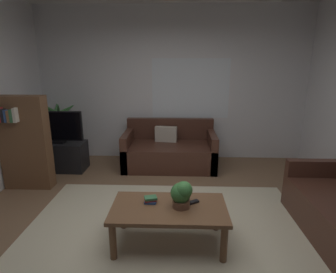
{
  "coord_description": "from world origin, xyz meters",
  "views": [
    {
      "loc": [
        0.11,
        -2.7,
        1.88
      ],
      "look_at": [
        0.0,
        0.3,
        1.05
      ],
      "focal_mm": 29.5,
      "sensor_mm": 36.0,
      "label": 1
    }
  ],
  "objects_px": {
    "book_on_table_1": "(150,200)",
    "remote_on_table_0": "(192,202)",
    "coffee_table": "(169,212)",
    "potted_plant_on_table": "(182,194)",
    "couch_under_window": "(170,152)",
    "book_on_table_0": "(151,202)",
    "bookshelf_corner": "(25,142)",
    "potted_palm_corner": "(60,133)",
    "tv_stand": "(60,156)",
    "book_on_table_2": "(151,198)",
    "tv": "(56,127)"
  },
  "relations": [
    {
      "from": "couch_under_window",
      "to": "book_on_table_1",
      "type": "relative_size",
      "value": 13.55
    },
    {
      "from": "couch_under_window",
      "to": "coffee_table",
      "type": "distance_m",
      "value": 2.23
    },
    {
      "from": "book_on_table_1",
      "to": "book_on_table_2",
      "type": "xyz_separation_m",
      "value": [
        0.0,
        -0.0,
        0.02
      ]
    },
    {
      "from": "tv_stand",
      "to": "book_on_table_2",
      "type": "bearing_deg",
      "value": -46.65
    },
    {
      "from": "book_on_table_0",
      "to": "bookshelf_corner",
      "type": "height_order",
      "value": "bookshelf_corner"
    },
    {
      "from": "book_on_table_1",
      "to": "bookshelf_corner",
      "type": "relative_size",
      "value": 0.09
    },
    {
      "from": "potted_plant_on_table",
      "to": "book_on_table_1",
      "type": "bearing_deg",
      "value": 166.43
    },
    {
      "from": "coffee_table",
      "to": "bookshelf_corner",
      "type": "xyz_separation_m",
      "value": [
        -2.17,
        1.28,
        0.35
      ]
    },
    {
      "from": "potted_plant_on_table",
      "to": "tv_stand",
      "type": "xyz_separation_m",
      "value": [
        -2.12,
        1.98,
        -0.33
      ]
    },
    {
      "from": "potted_palm_corner",
      "to": "couch_under_window",
      "type": "bearing_deg",
      "value": -6.22
    },
    {
      "from": "potted_plant_on_table",
      "to": "coffee_table",
      "type": "bearing_deg",
      "value": -177.91
    },
    {
      "from": "coffee_table",
      "to": "book_on_table_0",
      "type": "height_order",
      "value": "book_on_table_0"
    },
    {
      "from": "potted_plant_on_table",
      "to": "potted_palm_corner",
      "type": "bearing_deg",
      "value": 133.0
    },
    {
      "from": "book_on_table_2",
      "to": "tv",
      "type": "relative_size",
      "value": 0.14
    },
    {
      "from": "book_on_table_0",
      "to": "potted_palm_corner",
      "type": "distance_m",
      "value": 3.09
    },
    {
      "from": "couch_under_window",
      "to": "remote_on_table_0",
      "type": "relative_size",
      "value": 10.19
    },
    {
      "from": "book_on_table_2",
      "to": "bookshelf_corner",
      "type": "xyz_separation_m",
      "value": [
        -1.98,
        1.2,
        0.23
      ]
    },
    {
      "from": "remote_on_table_0",
      "to": "tv",
      "type": "distance_m",
      "value": 2.94
    },
    {
      "from": "remote_on_table_0",
      "to": "tv",
      "type": "xyz_separation_m",
      "value": [
        -2.23,
        1.88,
        0.35
      ]
    },
    {
      "from": "book_on_table_0",
      "to": "potted_plant_on_table",
      "type": "height_order",
      "value": "potted_plant_on_table"
    },
    {
      "from": "book_on_table_1",
      "to": "bookshelf_corner",
      "type": "distance_m",
      "value": 2.32
    },
    {
      "from": "bookshelf_corner",
      "to": "potted_plant_on_table",
      "type": "bearing_deg",
      "value": -28.99
    },
    {
      "from": "potted_palm_corner",
      "to": "book_on_table_1",
      "type": "bearing_deg",
      "value": -50.47
    },
    {
      "from": "tv_stand",
      "to": "potted_palm_corner",
      "type": "relative_size",
      "value": 0.74
    },
    {
      "from": "book_on_table_1",
      "to": "remote_on_table_0",
      "type": "height_order",
      "value": "book_on_table_1"
    },
    {
      "from": "book_on_table_1",
      "to": "tv",
      "type": "height_order",
      "value": "tv"
    },
    {
      "from": "tv",
      "to": "remote_on_table_0",
      "type": "bearing_deg",
      "value": -40.21
    },
    {
      "from": "tv",
      "to": "couch_under_window",
      "type": "bearing_deg",
      "value": 8.0
    },
    {
      "from": "potted_plant_on_table",
      "to": "tv",
      "type": "bearing_deg",
      "value": 137.3
    },
    {
      "from": "tv_stand",
      "to": "bookshelf_corner",
      "type": "xyz_separation_m",
      "value": [
        -0.19,
        -0.7,
        0.47
      ]
    },
    {
      "from": "couch_under_window",
      "to": "coffee_table",
      "type": "height_order",
      "value": "couch_under_window"
    },
    {
      "from": "tv_stand",
      "to": "book_on_table_0",
      "type": "bearing_deg",
      "value": -46.76
    },
    {
      "from": "coffee_table",
      "to": "book_on_table_2",
      "type": "relative_size",
      "value": 9.25
    },
    {
      "from": "book_on_table_0",
      "to": "remote_on_table_0",
      "type": "xyz_separation_m",
      "value": [
        0.43,
        0.0,
        0.0
      ]
    },
    {
      "from": "book_on_table_1",
      "to": "potted_palm_corner",
      "type": "bearing_deg",
      "value": 129.53
    },
    {
      "from": "tv",
      "to": "potted_palm_corner",
      "type": "distance_m",
      "value": 0.58
    },
    {
      "from": "coffee_table",
      "to": "book_on_table_1",
      "type": "height_order",
      "value": "book_on_table_1"
    },
    {
      "from": "potted_plant_on_table",
      "to": "tv",
      "type": "distance_m",
      "value": 2.89
    },
    {
      "from": "couch_under_window",
      "to": "remote_on_table_0",
      "type": "height_order",
      "value": "couch_under_window"
    },
    {
      "from": "couch_under_window",
      "to": "potted_plant_on_table",
      "type": "xyz_separation_m",
      "value": [
        0.19,
        -2.23,
        0.31
      ]
    },
    {
      "from": "tv_stand",
      "to": "tv",
      "type": "distance_m",
      "value": 0.54
    },
    {
      "from": "couch_under_window",
      "to": "potted_palm_corner",
      "type": "bearing_deg",
      "value": 173.78
    },
    {
      "from": "potted_plant_on_table",
      "to": "remote_on_table_0",
      "type": "bearing_deg",
      "value": 34.11
    },
    {
      "from": "tv",
      "to": "bookshelf_corner",
      "type": "distance_m",
      "value": 0.71
    },
    {
      "from": "bookshelf_corner",
      "to": "book_on_table_0",
      "type": "bearing_deg",
      "value": -31.38
    },
    {
      "from": "potted_plant_on_table",
      "to": "bookshelf_corner",
      "type": "height_order",
      "value": "bookshelf_corner"
    },
    {
      "from": "book_on_table_2",
      "to": "remote_on_table_0",
      "type": "xyz_separation_m",
      "value": [
        0.43,
        -0.0,
        -0.04
      ]
    },
    {
      "from": "book_on_table_0",
      "to": "book_on_table_1",
      "type": "bearing_deg",
      "value": 102.54
    },
    {
      "from": "coffee_table",
      "to": "potted_plant_on_table",
      "type": "height_order",
      "value": "potted_plant_on_table"
    },
    {
      "from": "couch_under_window",
      "to": "tv",
      "type": "xyz_separation_m",
      "value": [
        -1.93,
        -0.27,
        0.51
      ]
    }
  ]
}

